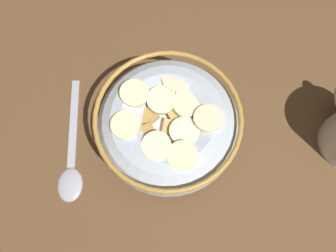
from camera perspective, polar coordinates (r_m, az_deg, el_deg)
name	(u,v)px	position (r cm, az deg, el deg)	size (l,w,h in cm)	color
ground_plane	(168,135)	(46.16, 0.00, -1.52)	(130.89, 130.89, 2.00)	brown
cereal_bowl	(168,125)	(41.83, 0.01, 0.21)	(17.33, 17.33, 6.96)	#B2BCC6
spoon	(70,166)	(45.51, -15.80, -6.31)	(16.22, 6.90, 0.80)	#A5A5AD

